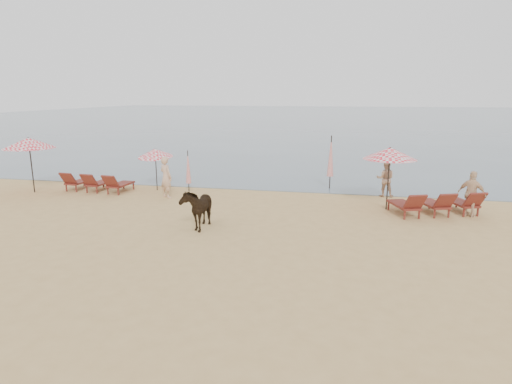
# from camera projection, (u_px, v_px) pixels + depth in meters

# --- Properties ---
(ground) EXTENTS (120.00, 120.00, 0.00)m
(ground) POSITION_uv_depth(u_px,v_px,m) (216.00, 278.00, 10.81)
(ground) COLOR tan
(ground) RESTS_ON ground
(sea) EXTENTS (160.00, 140.00, 0.06)m
(sea) POSITION_uv_depth(u_px,v_px,m) (330.00, 116.00, 87.15)
(sea) COLOR #51606B
(sea) RESTS_ON ground
(lounger_cluster_left) EXTENTS (3.07, 1.96, 0.65)m
(lounger_cluster_left) POSITION_uv_depth(u_px,v_px,m) (97.00, 182.00, 20.25)
(lounger_cluster_left) COLOR maroon
(lounger_cluster_left) RESTS_ON ground
(lounger_cluster_right) EXTENTS (3.52, 2.76, 0.68)m
(lounger_cluster_right) POSITION_uv_depth(u_px,v_px,m) (436.00, 203.00, 16.31)
(lounger_cluster_right) COLOR maroon
(lounger_cluster_right) RESTS_ON ground
(umbrella_open_left_a) EXTENTS (2.28, 2.28, 2.59)m
(umbrella_open_left_a) POSITION_uv_depth(u_px,v_px,m) (29.00, 143.00, 19.66)
(umbrella_open_left_a) COLOR black
(umbrella_open_left_a) RESTS_ON ground
(umbrella_open_left_b) EXTENTS (1.63, 1.66, 2.08)m
(umbrella_open_left_b) POSITION_uv_depth(u_px,v_px,m) (155.00, 153.00, 20.26)
(umbrella_open_left_b) COLOR black
(umbrella_open_left_b) RESTS_ON ground
(umbrella_open_right) EXTENTS (2.06, 2.06, 2.52)m
(umbrella_open_right) POSITION_uv_depth(u_px,v_px,m) (390.00, 153.00, 16.70)
(umbrella_open_right) COLOR black
(umbrella_open_right) RESTS_ON ground
(umbrella_closed_left) EXTENTS (0.25, 0.25, 2.01)m
(umbrella_closed_left) POSITION_uv_depth(u_px,v_px,m) (188.00, 167.00, 19.66)
(umbrella_closed_left) COLOR black
(umbrella_closed_left) RESTS_ON ground
(umbrella_closed_right) EXTENTS (0.32, 0.32, 2.60)m
(umbrella_closed_right) POSITION_uv_depth(u_px,v_px,m) (331.00, 156.00, 20.53)
(umbrella_closed_right) COLOR black
(umbrella_closed_right) RESTS_ON ground
(cow) EXTENTS (0.82, 1.72, 1.44)m
(cow) POSITION_uv_depth(u_px,v_px,m) (198.00, 207.00, 14.75)
(cow) COLOR black
(cow) RESTS_ON ground
(beachgoer_left) EXTENTS (0.81, 0.73, 1.85)m
(beachgoer_left) POSITION_uv_depth(u_px,v_px,m) (166.00, 177.00, 18.96)
(beachgoer_left) COLOR tan
(beachgoer_left) RESTS_ON ground
(beachgoer_right_a) EXTENTS (0.83, 0.67, 1.64)m
(beachgoer_right_a) POSITION_uv_depth(u_px,v_px,m) (385.00, 179.00, 19.18)
(beachgoer_right_a) COLOR tan
(beachgoer_right_a) RESTS_ON ground
(beachgoer_right_b) EXTENTS (1.08, 0.92, 1.74)m
(beachgoer_right_b) POSITION_uv_depth(u_px,v_px,m) (472.00, 194.00, 16.02)
(beachgoer_right_b) COLOR #DBB289
(beachgoer_right_b) RESTS_ON ground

